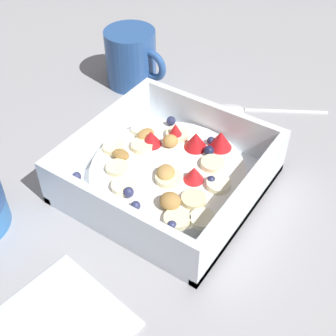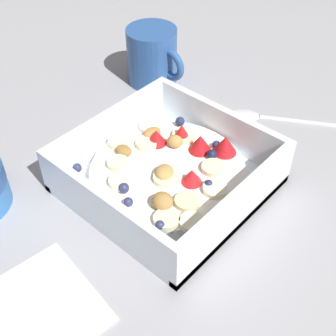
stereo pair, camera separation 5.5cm
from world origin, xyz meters
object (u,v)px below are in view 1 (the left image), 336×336
at_px(spoon, 246,108).
at_px(folded_napkin, 54,326).
at_px(fruit_bowl, 169,172).
at_px(coffee_mug, 132,58).

relative_size(spoon, folded_napkin, 1.32).
distance_m(fruit_bowl, spoon, 0.20).
bearing_deg(folded_napkin, fruit_bowl, 4.19).
height_order(fruit_bowl, folded_napkin, fruit_bowl).
bearing_deg(folded_napkin, spoon, 1.01).
height_order(fruit_bowl, coffee_mug, coffee_mug).
bearing_deg(spoon, coffee_mug, 100.22).
xyz_separation_m(fruit_bowl, coffee_mug, (0.16, 0.18, 0.02)).
bearing_deg(folded_napkin, coffee_mug, 27.07).
xyz_separation_m(fruit_bowl, folded_napkin, (-0.22, -0.02, -0.02)).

